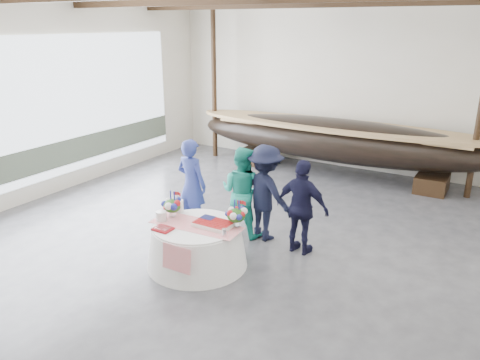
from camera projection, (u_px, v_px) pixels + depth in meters
The scene contains 12 objects.
floor at pixel (223, 247), 8.43m from camera, with size 10.00×12.00×0.01m, color #3D3D42.
wall_back at pixel (342, 85), 12.61m from camera, with size 10.00×0.02×4.50m, color silver.
wall_left at pixel (27, 100), 10.12m from camera, with size 0.02×12.00×4.50m, color silver.
pavilion_structure at pixel (248, 13), 7.85m from camera, with size 9.80×11.76×4.50m.
open_bay at pixel (68, 113), 11.05m from camera, with size 0.03×7.00×3.20m.
longboat_display at pixel (337, 140), 12.11m from camera, with size 8.08×1.62×1.52m.
banquet_table at pixel (197, 245), 7.72m from camera, with size 1.66×1.66×0.72m.
tabletop_items at pixel (200, 214), 7.67m from camera, with size 1.57×0.96×0.40m.
guest_woman_blue at pixel (192, 184), 8.97m from camera, with size 0.65×0.43×1.80m, color navy.
guest_woman_teal at pixel (242, 192), 8.71m from camera, with size 0.83×0.65×1.72m, color teal.
guest_man_left at pixel (265, 193), 8.53m from camera, with size 1.16×0.67×1.79m, color black.
guest_man_right at pixel (302, 207), 8.00m from camera, with size 0.99×0.41×1.69m, color black.
Camera 1 is at (4.13, -6.39, 3.84)m, focal length 35.00 mm.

